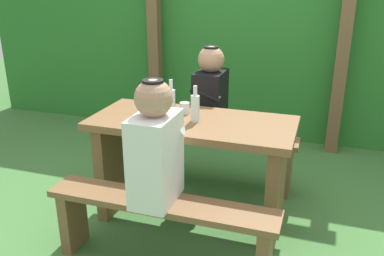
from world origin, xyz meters
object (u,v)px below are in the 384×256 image
at_px(drinking_glass, 185,108).
at_px(person_white_shirt, 155,147).
at_px(bottle_right, 195,107).
at_px(bottle_left, 146,101).
at_px(bench_far, 214,147).
at_px(bottle_center, 171,100).
at_px(bench_near, 161,220).
at_px(cell_phone, 162,120).
at_px(picnic_table, 192,153).
at_px(person_black_coat, 210,94).

bearing_deg(drinking_glass, person_white_shirt, -84.15).
bearing_deg(bottle_right, bottle_left, 174.86).
relative_size(person_white_shirt, bottle_left, 3.04).
relative_size(bench_far, bottle_center, 5.78).
distance_m(bench_near, cell_phone, 0.69).
xyz_separation_m(bottle_center, cell_phone, (0.00, -0.19, -0.09)).
height_order(picnic_table, person_black_coat, person_black_coat).
relative_size(bench_near, bottle_left, 5.91).
bearing_deg(person_white_shirt, bottle_center, 103.90).
relative_size(bench_far, drinking_glass, 17.41).
xyz_separation_m(drinking_glass, bottle_left, (-0.25, -0.11, 0.06)).
xyz_separation_m(bench_far, cell_phone, (-0.19, -0.67, 0.44)).
distance_m(bottle_left, bottle_right, 0.38).
distance_m(person_black_coat, bottle_center, 0.50).
relative_size(bench_near, bottle_right, 5.68).
height_order(person_black_coat, bottle_right, person_black_coat).
height_order(picnic_table, bottle_left, bottle_left).
relative_size(bench_far, person_black_coat, 1.95).
relative_size(picnic_table, person_white_shirt, 1.95).
bearing_deg(person_white_shirt, cell_phone, 108.72).
bearing_deg(person_black_coat, person_white_shirt, -89.37).
bearing_deg(bench_far, person_white_shirt, -91.11).
height_order(drinking_glass, cell_phone, drinking_glass).
distance_m(bench_near, bottle_center, 0.89).
xyz_separation_m(bottle_left, bottle_right, (0.37, -0.03, -0.00)).
relative_size(bench_near, person_black_coat, 1.95).
relative_size(bottle_left, bottle_center, 0.98).
height_order(drinking_glass, bottle_center, bottle_center).
distance_m(bottle_center, cell_phone, 0.21).
bearing_deg(bottle_left, cell_phone, -31.99).
relative_size(person_black_coat, drinking_glass, 8.95).
xyz_separation_m(drinking_glass, bottle_center, (-0.10, -0.01, 0.05)).
distance_m(bottle_left, bottle_center, 0.18).
distance_m(drinking_glass, bottle_right, 0.20).
height_order(bench_far, bottle_left, bottle_left).
xyz_separation_m(bench_far, person_white_shirt, (-0.02, -1.16, 0.46)).
bearing_deg(bottle_right, bench_near, -93.07).
height_order(bottle_left, bottle_center, bottle_center).
bearing_deg(picnic_table, person_black_coat, 93.48).
relative_size(bottle_center, cell_phone, 1.73).
distance_m(person_white_shirt, bottle_center, 0.71).
bearing_deg(bottle_left, bench_far, 58.96).
height_order(picnic_table, person_white_shirt, person_white_shirt).
xyz_separation_m(bench_far, drinking_glass, (-0.09, -0.47, 0.48)).
bearing_deg(bench_far, picnic_table, -90.00).
distance_m(bench_near, person_black_coat, 1.25).
bearing_deg(picnic_table, bench_far, 90.00).
height_order(bench_far, person_black_coat, person_black_coat).
xyz_separation_m(picnic_table, drinking_glass, (-0.09, 0.12, 0.29)).
relative_size(drinking_glass, cell_phone, 0.57).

